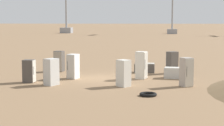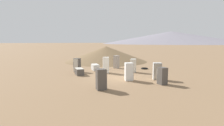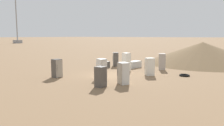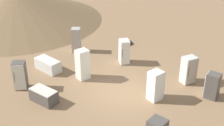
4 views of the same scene
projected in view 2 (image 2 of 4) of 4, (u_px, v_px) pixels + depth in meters
ground_plane at (115, 77)px, 18.01m from camera, size 1000.00×1000.00×0.00m
mountain_ridge_0 at (171, 38)px, 302.05m from camera, size 237.93×237.93×21.18m
dirt_mound at (106, 54)px, 32.36m from camera, size 15.05×15.05×2.77m
discarded_fridge_0 at (95, 67)px, 22.37m from camera, size 0.99×1.86×0.74m
discarded_fridge_1 at (157, 71)px, 16.69m from camera, size 0.98×0.93×1.63m
discarded_fridge_2 at (129, 72)px, 16.30m from camera, size 0.89×0.80×1.67m
discarded_fridge_3 at (77, 65)px, 21.11m from camera, size 0.93×0.94×1.63m
discarded_fridge_4 at (106, 65)px, 20.29m from camera, size 0.84×0.84×1.85m
discarded_fridge_5 at (133, 66)px, 20.70m from camera, size 0.94×0.95×1.60m
discarded_fridge_6 at (162, 76)px, 14.86m from camera, size 0.63×0.72×1.45m
discarded_fridge_7 at (79, 72)px, 19.21m from camera, size 0.81×1.54×0.72m
discarded_fridge_8 at (101, 79)px, 13.21m from camera, size 0.80×0.75×1.59m
discarded_fridge_9 at (116, 62)px, 23.91m from camera, size 0.86×0.84×1.73m
scrap_tire at (144, 68)px, 23.25m from camera, size 0.91×0.91×0.16m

